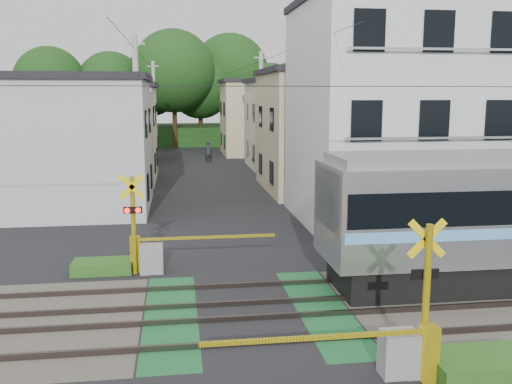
{
  "coord_description": "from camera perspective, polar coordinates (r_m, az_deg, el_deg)",
  "views": [
    {
      "loc": [
        -1.66,
        -13.43,
        5.4
      ],
      "look_at": [
        0.91,
        5.0,
        2.2
      ],
      "focal_mm": 40.0,
      "sensor_mm": 36.0,
      "label": 1
    }
  ],
  "objects": [
    {
      "name": "ground",
      "position": [
        14.58,
        -0.86,
        -11.99
      ],
      "size": [
        120.0,
        120.0,
        0.0
      ],
      "primitive_type": "plane",
      "color": "black"
    },
    {
      "name": "track_bed",
      "position": [
        14.56,
        -0.86,
        -11.85
      ],
      "size": [
        120.0,
        120.0,
        0.14
      ],
      "color": "#47423A",
      "rests_on": "ground"
    },
    {
      "name": "crossing_signal_near",
      "position": [
        11.65,
        14.64,
        -14.31
      ],
      "size": [
        4.74,
        0.65,
        3.09
      ],
      "color": "yellow",
      "rests_on": "ground"
    },
    {
      "name": "crossing_signal_far",
      "position": [
        17.75,
        -10.7,
        -5.73
      ],
      "size": [
        4.74,
        0.65,
        3.09
      ],
      "color": "yellow",
      "rests_on": "ground"
    },
    {
      "name": "apartment_block",
      "position": [
        25.09,
        16.1,
        7.69
      ],
      "size": [
        10.2,
        8.36,
        9.3
      ],
      "color": "silver",
      "rests_on": "ground"
    },
    {
      "name": "houses_row",
      "position": [
        39.46,
        -5.18,
        6.6
      ],
      "size": [
        22.07,
        31.35,
        6.8
      ],
      "color": "#B1B5B7",
      "rests_on": "ground"
    },
    {
      "name": "tree_hill",
      "position": [
        62.07,
        -6.8,
        9.83
      ],
      "size": [
        40.0,
        14.08,
        11.93
      ],
      "color": "#1A3F15",
      "rests_on": "ground"
    },
    {
      "name": "catenary",
      "position": [
        15.59,
        21.58,
        2.8
      ],
      "size": [
        60.0,
        5.04,
        7.0
      ],
      "color": "#2D2D33",
      "rests_on": "ground"
    },
    {
      "name": "utility_poles",
      "position": [
        36.47,
        -7.04,
        7.63
      ],
      "size": [
        7.9,
        42.0,
        8.0
      ],
      "color": "#A5A5A0",
      "rests_on": "ground"
    },
    {
      "name": "pedestrian",
      "position": [
        45.53,
        -4.81,
        4.04
      ],
      "size": [
        0.7,
        0.52,
        1.75
      ],
      "primitive_type": "imported",
      "rotation": [
        0.0,
        0.0,
        3.31
      ],
      "color": "#22262A",
      "rests_on": "ground"
    },
    {
      "name": "weed_patches",
      "position": [
        14.73,
        6.11,
        -11.03
      ],
      "size": [
        10.25,
        8.8,
        0.4
      ],
      "color": "#2D5E1E",
      "rests_on": "ground"
    }
  ]
}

